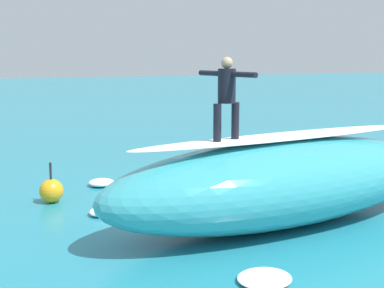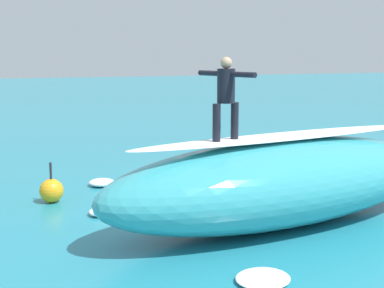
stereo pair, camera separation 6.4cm
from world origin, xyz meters
name	(u,v)px [view 2 (the right image)]	position (x,y,z in m)	size (l,w,h in m)	color
ground_plane	(231,196)	(0.00, 0.00, 0.00)	(120.00, 120.00, 0.00)	teal
wave_crest	(281,182)	(-0.08, 2.23, 0.82)	(7.55, 2.45, 1.65)	teal
wave_foam_lip	(283,137)	(-0.08, 2.23, 1.69)	(6.41, 0.86, 0.08)	white
surfboard_riding	(226,142)	(1.18, 2.48, 1.68)	(2.13, 0.55, 0.08)	silver
surfer_riding	(226,92)	(1.18, 2.48, 2.57)	(0.58, 1.31, 1.45)	black
surfboard_paddling	(170,175)	(0.68, -2.48, 0.05)	(1.91, 0.51, 0.09)	#E0563D
surfer_paddling	(167,169)	(0.78, -2.42, 0.21)	(1.39, 1.06, 0.28)	black
buoy_marker	(51,191)	(3.89, -0.83, 0.26)	(0.52, 0.52, 0.89)	orange
foam_patch_near	(100,211)	(3.07, 0.48, 0.07)	(0.59, 0.45, 0.14)	white
foam_patch_mid	(102,182)	(2.57, -2.01, 0.09)	(0.66, 0.63, 0.17)	white
foam_patch_far	(263,278)	(1.50, 4.66, 0.05)	(0.86, 0.78, 0.10)	white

